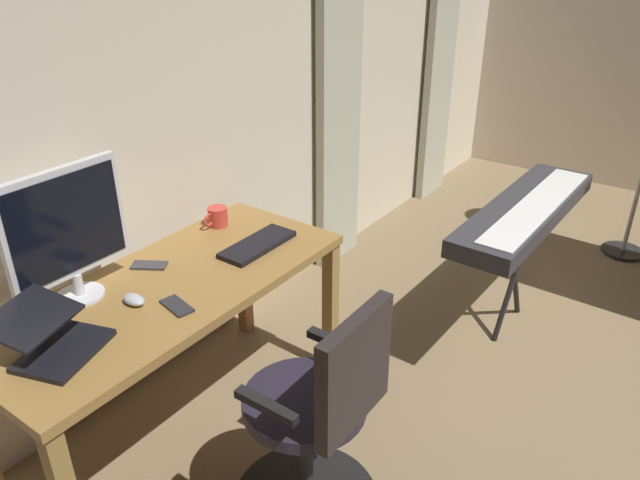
# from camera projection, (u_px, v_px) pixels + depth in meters

# --- Properties ---
(back_room_partition) EXTENTS (5.76, 0.10, 2.77)m
(back_room_partition) POSITION_uv_depth(u_px,v_px,m) (284.00, 56.00, 3.35)
(back_room_partition) COLOR beige
(back_room_partition) RESTS_ON ground
(curtain_left_panel) EXTENTS (0.40, 0.06, 2.52)m
(curtain_left_panel) POSITION_uv_depth(u_px,v_px,m) (442.00, 39.00, 4.64)
(curtain_left_panel) COLOR #B5B8A1
(curtain_left_panel) RESTS_ON ground
(curtain_right_panel) EXTENTS (0.41, 0.06, 2.52)m
(curtain_right_panel) POSITION_uv_depth(u_px,v_px,m) (340.00, 69.00, 3.63)
(curtain_right_panel) COLOR #B5B8A1
(curtain_right_panel) RESTS_ON ground
(desk) EXTENTS (1.52, 0.65, 0.75)m
(desk) POSITION_uv_depth(u_px,v_px,m) (171.00, 305.00, 2.45)
(desk) COLOR olive
(desk) RESTS_ON ground
(office_chair) EXTENTS (0.56, 0.56, 0.97)m
(office_chair) POSITION_uv_depth(u_px,v_px,m) (318.00, 426.00, 2.13)
(office_chair) COLOR black
(office_chair) RESTS_ON ground
(computer_monitor) EXTENTS (0.48, 0.18, 0.52)m
(computer_monitor) POSITION_uv_depth(u_px,v_px,m) (66.00, 229.00, 2.20)
(computer_monitor) COLOR silver
(computer_monitor) RESTS_ON desk
(computer_keyboard) EXTENTS (0.37, 0.14, 0.02)m
(computer_keyboard) POSITION_uv_depth(u_px,v_px,m) (258.00, 245.00, 2.68)
(computer_keyboard) COLOR black
(computer_keyboard) RESTS_ON desk
(laptop) EXTENTS (0.37, 0.39, 0.15)m
(laptop) POSITION_uv_depth(u_px,v_px,m) (52.00, 338.00, 2.00)
(laptop) COLOR black
(laptop) RESTS_ON desk
(computer_mouse) EXTENTS (0.06, 0.10, 0.04)m
(computer_mouse) POSITION_uv_depth(u_px,v_px,m) (134.00, 300.00, 2.27)
(computer_mouse) COLOR #B7BCC1
(computer_mouse) RESTS_ON desk
(cell_phone_face_up) EXTENTS (0.14, 0.16, 0.01)m
(cell_phone_face_up) POSITION_uv_depth(u_px,v_px,m) (149.00, 265.00, 2.53)
(cell_phone_face_up) COLOR #333338
(cell_phone_face_up) RESTS_ON desk
(cell_phone_by_monitor) EXTENTS (0.10, 0.16, 0.01)m
(cell_phone_by_monitor) POSITION_uv_depth(u_px,v_px,m) (177.00, 306.00, 2.26)
(cell_phone_by_monitor) COLOR #232328
(cell_phone_by_monitor) RESTS_ON desk
(mug_coffee) EXTENTS (0.14, 0.09, 0.09)m
(mug_coffee) POSITION_uv_depth(u_px,v_px,m) (217.00, 217.00, 2.86)
(mug_coffee) COLOR #CC3D33
(mug_coffee) RESTS_ON desk
(piano_keyboard) EXTENTS (1.27, 0.34, 0.77)m
(piano_keyboard) POSITION_uv_depth(u_px,v_px,m) (525.00, 213.00, 3.13)
(piano_keyboard) COLOR black
(piano_keyboard) RESTS_ON ground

